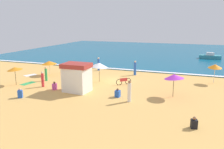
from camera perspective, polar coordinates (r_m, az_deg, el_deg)
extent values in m
plane|color=#E0A856|center=(26.87, 0.30, -1.56)|extent=(60.00, 60.00, 0.00)
cube|color=#0F567A|center=(53.62, 10.55, 5.63)|extent=(60.00, 44.00, 0.10)
cube|color=white|center=(32.69, 4.05, 1.24)|extent=(57.00, 0.70, 0.01)
cube|color=white|center=(22.78, -8.80, -1.26)|extent=(2.63, 2.07, 2.41)
cube|color=#A5332D|center=(22.47, -8.93, 2.25)|extent=(2.67, 1.99, 0.42)
cylinder|color=#4C3823|center=(26.14, -3.23, 0.47)|extent=(0.05, 0.05, 2.18)
cone|color=white|center=(25.96, -3.25, 2.41)|extent=(2.52, 2.50, 0.66)
cylinder|color=#4C3823|center=(21.66, 15.16, -2.77)|extent=(0.05, 0.05, 2.09)
cone|color=#B733C6|center=(21.44, 15.30, -0.47)|extent=(2.24, 2.21, 0.59)
cylinder|color=silver|center=(30.62, -15.39, 1.52)|extent=(0.05, 0.05, 1.81)
cone|color=orange|center=(30.48, -15.48, 2.90)|extent=(2.65, 2.65, 0.45)
cylinder|color=silver|center=(28.02, 24.28, 0.11)|extent=(0.05, 0.05, 2.12)
cone|color=orange|center=(27.85, 24.46, 1.92)|extent=(1.63, 1.66, 0.54)
cylinder|color=#4C3823|center=(27.05, -23.06, -0.41)|extent=(0.05, 0.05, 1.94)
cone|color=orange|center=(26.88, -23.22, 1.39)|extent=(2.33, 2.32, 0.46)
torus|color=black|center=(25.42, 4.06, -1.67)|extent=(0.57, 0.53, 0.72)
torus|color=black|center=(24.97, 1.80, -1.92)|extent=(0.57, 0.53, 0.72)
cube|color=red|center=(25.13, 2.94, -1.31)|extent=(0.69, 0.64, 0.36)
cylinder|color=blue|center=(29.72, 5.79, 1.43)|extent=(0.43, 0.43, 1.65)
sphere|color=beige|center=(29.54, 5.83, 3.20)|extent=(0.25, 0.25, 0.25)
cube|color=black|center=(16.08, 19.88, -11.57)|extent=(0.48, 0.48, 0.59)
sphere|color=#9E6B47|center=(15.92, 19.99, -10.26)|extent=(0.24, 0.24, 0.24)
cube|color=blue|center=(21.07, 1.41, -4.83)|extent=(0.48, 0.48, 0.62)
sphere|color=brown|center=(20.94, 1.42, -3.77)|extent=(0.22, 0.22, 0.22)
cube|color=white|center=(28.35, -9.49, -0.29)|extent=(0.62, 0.62, 0.64)
sphere|color=#DBA884|center=(28.26, -9.53, 0.55)|extent=(0.23, 0.23, 0.23)
cube|color=blue|center=(22.48, -22.05, -4.56)|extent=(0.55, 0.55, 0.69)
sphere|color=#DBA884|center=(22.36, -22.15, -3.47)|extent=(0.22, 0.22, 0.22)
cylinder|color=red|center=(25.31, -17.00, -1.38)|extent=(0.35, 0.35, 1.44)
sphere|color=beige|center=(25.12, -17.12, 0.43)|extent=(0.23, 0.23, 0.23)
cylinder|color=white|center=(19.75, 4.38, -4.51)|extent=(0.41, 0.41, 1.66)
sphere|color=#9E6B47|center=(19.48, 4.43, -1.84)|extent=(0.27, 0.27, 0.27)
cylinder|color=blue|center=(32.50, -3.38, 2.45)|extent=(0.33, 0.33, 1.62)
sphere|color=beige|center=(32.34, -3.40, 4.08)|extent=(0.27, 0.27, 0.27)
cube|color=#D84CA5|center=(24.03, -14.20, -2.96)|extent=(0.52, 0.52, 0.63)
sphere|color=brown|center=(23.92, -14.26, -1.99)|extent=(0.24, 0.24, 0.24)
cylinder|color=green|center=(27.80, -16.20, -0.06)|extent=(0.30, 0.30, 1.44)
sphere|color=#DBA884|center=(27.63, -16.31, 1.61)|extent=(0.24, 0.24, 0.24)
cube|color=white|center=(31.48, -19.75, -0.15)|extent=(1.55, 1.81, 0.01)
cube|color=green|center=(25.42, -9.66, -2.59)|extent=(1.16, 0.93, 0.01)
cube|color=green|center=(27.39, -20.30, -2.09)|extent=(1.11, 1.89, 0.01)
cube|color=teal|center=(46.07, 23.36, 4.06)|extent=(3.80, 1.41, 0.64)
cube|color=silver|center=(46.00, 23.42, 4.77)|extent=(1.34, 0.82, 0.51)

